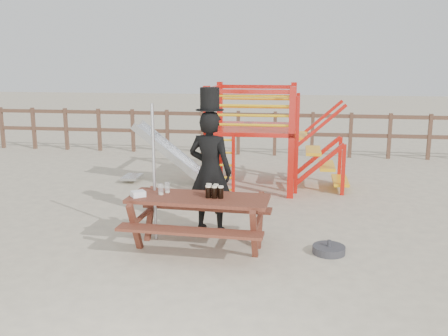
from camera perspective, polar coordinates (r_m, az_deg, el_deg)
The scene contains 10 objects.
ground at distance 7.04m, azimuth -1.18°, elevation -9.29°, with size 60.00×60.00×0.00m, color #C3B698.
back_fence at distance 13.62m, azimuth 3.74°, elevation 4.55°, with size 15.09×0.09×1.20m.
playground_fort at distance 10.19m, azimuth 2.85°, elevation 3.79°, with size 4.71×1.84×2.10m.
picnic_table at distance 6.94m, azimuth -2.90°, elevation -5.50°, with size 1.97×1.41×0.74m.
man_with_hat at distance 7.51m, azimuth -1.59°, elevation -0.04°, with size 0.76×0.58×2.19m.
metal_pole at distance 7.20m, azimuth -7.99°, elevation -0.60°, with size 0.04×0.04×1.99m, color #B2B2B7.
parasol_base at distance 7.04m, azimuth 11.89°, elevation -9.11°, with size 0.45×0.45×0.19m.
paper_bag at distance 6.95m, azimuth -9.78°, elevation -2.93°, with size 0.18×0.14×0.08m, color white.
stout_pints at distance 6.81m, azimuth -1.19°, elevation -2.66°, with size 0.26×0.18×0.17m.
empty_glasses at distance 7.05m, azimuth -6.87°, elevation -2.37°, with size 0.14×0.19×0.15m.
Camera 1 is at (1.10, -6.44, 2.61)m, focal length 40.00 mm.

